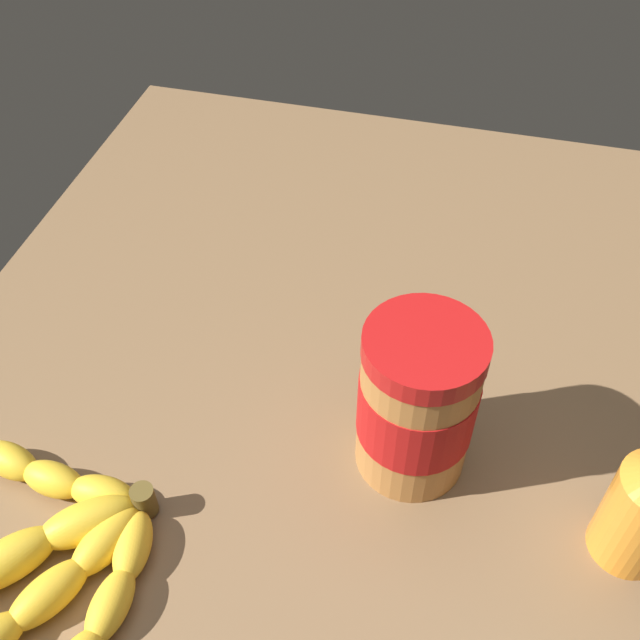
% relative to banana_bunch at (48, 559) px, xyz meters
% --- Properties ---
extents(ground_plane, '(0.96, 0.76, 0.04)m').
position_rel_banana_bunch_xyz_m(ground_plane, '(-0.25, 0.15, -0.04)').
color(ground_plane, brown).
extents(banana_bunch, '(0.21, 0.19, 0.04)m').
position_rel_banana_bunch_xyz_m(banana_bunch, '(0.00, 0.00, 0.00)').
color(banana_bunch, yellow).
rests_on(banana_bunch, ground_plane).
extents(peanut_butter_jar, '(0.10, 0.10, 0.16)m').
position_rel_banana_bunch_xyz_m(peanut_butter_jar, '(-0.18, 0.26, 0.06)').
color(peanut_butter_jar, '#B27238').
rests_on(peanut_butter_jar, ground_plane).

